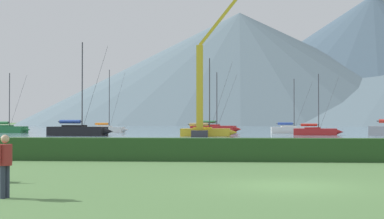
# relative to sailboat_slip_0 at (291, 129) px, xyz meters

# --- Properties ---
(ground_plane) EXTENTS (1000.00, 1000.00, 0.00)m
(ground_plane) POSITION_rel_sailboat_slip_0_xyz_m (-6.96, -76.43, -0.60)
(ground_plane) COLOR #517A42
(harbor_water) EXTENTS (320.00, 246.00, 0.00)m
(harbor_water) POSITION_rel_sailboat_slip_0_xyz_m (-6.96, 60.57, -0.60)
(harbor_water) COLOR slate
(harbor_water) RESTS_ON ground_plane
(hedge_line) EXTENTS (80.00, 1.20, 1.15)m
(hedge_line) POSITION_rel_sailboat_slip_0_xyz_m (-6.96, -65.43, -0.03)
(hedge_line) COLOR #284C23
(hedge_line) RESTS_ON ground_plane
(sailboat_slip_0) EXTENTS (7.25, 2.22, 8.71)m
(sailboat_slip_0) POSITION_rel_sailboat_slip_0_xyz_m (0.00, 0.00, 0.00)
(sailboat_slip_0) COLOR white
(sailboat_slip_0) RESTS_ON harbor_water
(sailboat_slip_1) EXTENTS (6.87, 2.64, 8.48)m
(sailboat_slip_1) POSITION_rel_sailboat_slip_0_xyz_m (2.19, -12.63, -0.04)
(sailboat_slip_1) COLOR red
(sailboat_slip_1) RESTS_ON harbor_water
(sailboat_slip_3) EXTENTS (8.08, 3.74, 9.84)m
(sailboat_slip_3) POSITION_rel_sailboat_slip_0_xyz_m (-46.39, -1.21, 0.06)
(sailboat_slip_3) COLOR #236B38
(sailboat_slip_3) RESTS_ON harbor_water
(sailboat_slip_4) EXTENTS (7.32, 2.44, 10.04)m
(sailboat_slip_4) POSITION_rel_sailboat_slip_0_xyz_m (-12.60, -19.47, 0.01)
(sailboat_slip_4) COLOR gold
(sailboat_slip_4) RESTS_ON harbor_water
(sailboat_slip_6) EXTENTS (9.08, 3.88, 12.41)m
(sailboat_slip_6) POSITION_rel_sailboat_slip_0_xyz_m (-29.64, -18.44, 0.15)
(sailboat_slip_6) COLOR black
(sailboat_slip_6) RESTS_ON harbor_water
(sailboat_slip_8) EXTENTS (7.08, 3.01, 10.60)m
(sailboat_slip_8) POSITION_rel_sailboat_slip_0_xyz_m (-30.58, 2.67, -0.00)
(sailboat_slip_8) COLOR white
(sailboat_slip_8) RESTS_ON harbor_water
(sailboat_slip_9) EXTENTS (8.71, 4.26, 10.11)m
(sailboat_slip_9) POSITION_rel_sailboat_slip_0_xyz_m (-12.55, 3.51, 0.11)
(sailboat_slip_9) COLOR red
(sailboat_slip_9) RESTS_ON harbor_water
(person_standing_walker) EXTENTS (0.36, 0.56, 1.65)m
(person_standing_walker) POSITION_rel_sailboat_slip_0_xyz_m (-14.55, -79.92, 0.37)
(person_standing_walker) COLOR #2D3347
(person_standing_walker) RESTS_ON ground_plane
(dock_crane) EXTENTS (6.70, 2.00, 18.47)m
(dock_crane) POSITION_rel_sailboat_slip_0_xyz_m (-12.97, -22.17, 4.76)
(dock_crane) COLOR #333338
(dock_crane) RESTS_ON ground_plane
(distant_hill_central_peak) EXTENTS (244.77, 244.77, 63.23)m
(distant_hill_central_peak) POSITION_rel_sailboat_slip_0_xyz_m (-7.59, 237.42, 31.02)
(distant_hill_central_peak) COLOR slate
(distant_hill_central_peak) RESTS_ON ground_plane
(distant_hill_east_ridge) EXTENTS (236.69, 236.69, 77.25)m
(distant_hill_east_ridge) POSITION_rel_sailboat_slip_0_xyz_m (71.88, 261.50, 38.03)
(distant_hill_east_ridge) COLOR #425666
(distant_hill_east_ridge) RESTS_ON ground_plane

